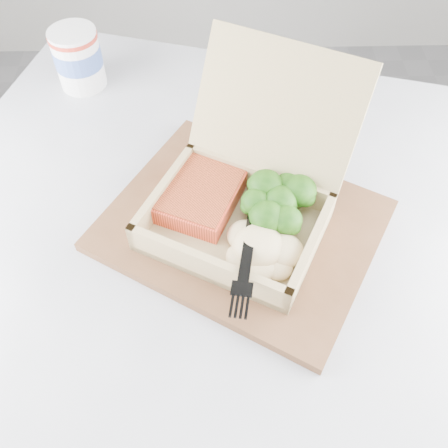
{
  "coord_description": "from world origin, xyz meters",
  "views": [
    {
      "loc": [
        -0.6,
        0.02,
        1.3
      ],
      "look_at": [
        -0.59,
        0.4,
        0.8
      ],
      "focal_mm": 40.0,
      "sensor_mm": 36.0,
      "label": 1
    }
  ],
  "objects_px": {
    "cafe_table": "(221,325)",
    "paper_cup": "(78,57)",
    "serving_tray": "(242,225)",
    "takeout_container": "(249,186)"
  },
  "relations": [
    {
      "from": "cafe_table",
      "to": "paper_cup",
      "type": "distance_m",
      "value": 0.5
    },
    {
      "from": "paper_cup",
      "to": "serving_tray",
      "type": "bearing_deg",
      "value": -51.27
    },
    {
      "from": "serving_tray",
      "to": "takeout_container",
      "type": "relative_size",
      "value": 1.06
    },
    {
      "from": "cafe_table",
      "to": "serving_tray",
      "type": "xyz_separation_m",
      "value": [
        0.03,
        0.05,
        0.2
      ]
    },
    {
      "from": "serving_tray",
      "to": "paper_cup",
      "type": "height_order",
      "value": "paper_cup"
    },
    {
      "from": "serving_tray",
      "to": "paper_cup",
      "type": "bearing_deg",
      "value": 128.73
    },
    {
      "from": "paper_cup",
      "to": "cafe_table",
      "type": "bearing_deg",
      "value": -58.11
    },
    {
      "from": "cafe_table",
      "to": "paper_cup",
      "type": "height_order",
      "value": "paper_cup"
    },
    {
      "from": "takeout_container",
      "to": "paper_cup",
      "type": "height_order",
      "value": "takeout_container"
    },
    {
      "from": "cafe_table",
      "to": "paper_cup",
      "type": "xyz_separation_m",
      "value": [
        -0.23,
        0.36,
        0.25
      ]
    }
  ]
}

